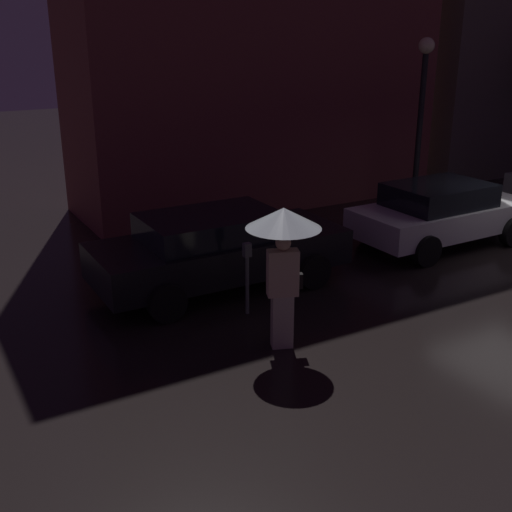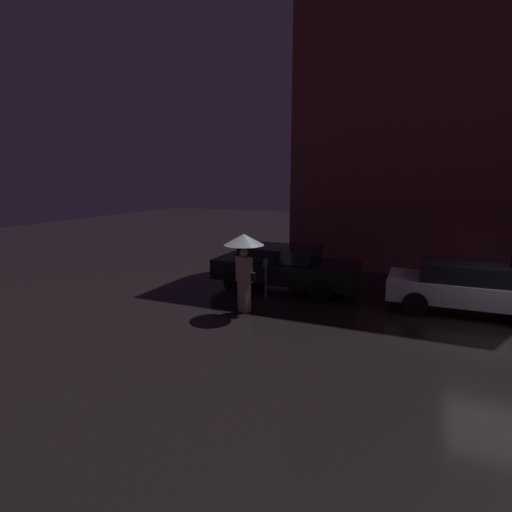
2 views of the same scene
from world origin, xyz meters
name	(u,v)px [view 2 (image 2 of 2)]	position (x,y,z in m)	size (l,w,h in m)	color
building_facade_left	(424,124)	(-2.44, 6.50, 5.46)	(9.33, 3.00, 10.92)	brown
parked_car_black	(284,267)	(-6.09, 1.49, 0.73)	(4.47, 1.97, 1.36)	black
parked_car_white	(466,286)	(-0.97, 1.29, 0.70)	(3.97, 1.90, 1.33)	silver
pedestrian_with_umbrella	(244,251)	(-6.32, -0.98, 1.64)	(1.04, 1.04, 2.08)	beige
parking_meter	(266,274)	(-6.20, 0.25, 0.75)	(0.12, 0.10, 1.20)	#4C5154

